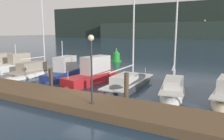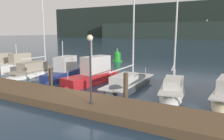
{
  "view_description": "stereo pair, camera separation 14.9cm",
  "coord_description": "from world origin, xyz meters",
  "px_view_note": "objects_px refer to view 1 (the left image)",
  "views": [
    {
      "loc": [
        8.24,
        -11.51,
        4.25
      ],
      "look_at": [
        0.0,
        3.66,
        1.2
      ],
      "focal_mm": 35.0,
      "sensor_mm": 36.0,
      "label": 1
    },
    {
      "loc": [
        8.37,
        -11.44,
        4.25
      ],
      "look_at": [
        0.0,
        3.66,
        1.2
      ],
      "focal_mm": 35.0,
      "sensor_mm": 36.0,
      "label": 2
    }
  ],
  "objects_px": {
    "sailboat_berth_6": "(129,86)",
    "sailboat_berth_7": "(173,91)",
    "sailboat_berth_3": "(40,73)",
    "motorboat_berth_5": "(92,79)",
    "motorboat_berth_2": "(17,68)",
    "dock_lamppost": "(91,58)",
    "motorboat_berth_4": "(63,74)",
    "channel_buoy": "(116,57)"
  },
  "relations": [
    {
      "from": "motorboat_berth_2",
      "to": "motorboat_berth_5",
      "type": "bearing_deg",
      "value": -3.72
    },
    {
      "from": "dock_lamppost",
      "to": "motorboat_berth_2",
      "type": "bearing_deg",
      "value": 156.07
    },
    {
      "from": "channel_buoy",
      "to": "sailboat_berth_3",
      "type": "bearing_deg",
      "value": -101.94
    },
    {
      "from": "sailboat_berth_6",
      "to": "sailboat_berth_7",
      "type": "distance_m",
      "value": 3.27
    },
    {
      "from": "motorboat_berth_5",
      "to": "sailboat_berth_7",
      "type": "distance_m",
      "value": 6.6
    },
    {
      "from": "motorboat_berth_2",
      "to": "sailboat_berth_3",
      "type": "height_order",
      "value": "sailboat_berth_3"
    },
    {
      "from": "channel_buoy",
      "to": "motorboat_berth_4",
      "type": "bearing_deg",
      "value": -86.73
    },
    {
      "from": "motorboat_berth_5",
      "to": "channel_buoy",
      "type": "relative_size",
      "value": 3.23
    },
    {
      "from": "motorboat_berth_2",
      "to": "sailboat_berth_3",
      "type": "distance_m",
      "value": 3.37
    },
    {
      "from": "motorboat_berth_5",
      "to": "sailboat_berth_7",
      "type": "xyz_separation_m",
      "value": [
        6.59,
        0.36,
        -0.25
      ]
    },
    {
      "from": "channel_buoy",
      "to": "dock_lamppost",
      "type": "relative_size",
      "value": 0.52
    },
    {
      "from": "motorboat_berth_5",
      "to": "dock_lamppost",
      "type": "bearing_deg",
      "value": -56.32
    },
    {
      "from": "sailboat_berth_7",
      "to": "channel_buoy",
      "type": "relative_size",
      "value": 4.86
    },
    {
      "from": "sailboat_berth_7",
      "to": "channel_buoy",
      "type": "distance_m",
      "value": 16.48
    },
    {
      "from": "motorboat_berth_2",
      "to": "sailboat_berth_6",
      "type": "height_order",
      "value": "sailboat_berth_6"
    },
    {
      "from": "sailboat_berth_3",
      "to": "sailboat_berth_7",
      "type": "distance_m",
      "value": 13.43
    },
    {
      "from": "motorboat_berth_2",
      "to": "sailboat_berth_7",
      "type": "xyz_separation_m",
      "value": [
        16.78,
        -0.3,
        -0.25
      ]
    },
    {
      "from": "sailboat_berth_7",
      "to": "sailboat_berth_6",
      "type": "bearing_deg",
      "value": -176.1
    },
    {
      "from": "motorboat_berth_4",
      "to": "sailboat_berth_7",
      "type": "relative_size",
      "value": 0.61
    },
    {
      "from": "sailboat_berth_6",
      "to": "sailboat_berth_7",
      "type": "relative_size",
      "value": 1.14
    },
    {
      "from": "motorboat_berth_2",
      "to": "channel_buoy",
      "type": "relative_size",
      "value": 2.61
    },
    {
      "from": "motorboat_berth_5",
      "to": "sailboat_berth_7",
      "type": "bearing_deg",
      "value": 3.13
    },
    {
      "from": "motorboat_berth_4",
      "to": "dock_lamppost",
      "type": "relative_size",
      "value": 1.53
    },
    {
      "from": "motorboat_berth_4",
      "to": "channel_buoy",
      "type": "xyz_separation_m",
      "value": [
        -0.69,
        12.16,
        0.33
      ]
    },
    {
      "from": "sailboat_berth_3",
      "to": "sailboat_berth_6",
      "type": "bearing_deg",
      "value": -3.3
    },
    {
      "from": "motorboat_berth_2",
      "to": "sailboat_berth_3",
      "type": "bearing_deg",
      "value": 1.04
    },
    {
      "from": "dock_lamppost",
      "to": "sailboat_berth_7",
      "type": "bearing_deg",
      "value": 63.37
    },
    {
      "from": "motorboat_berth_2",
      "to": "sailboat_berth_7",
      "type": "bearing_deg",
      "value": -1.03
    },
    {
      "from": "motorboat_berth_4",
      "to": "channel_buoy",
      "type": "height_order",
      "value": "motorboat_berth_4"
    },
    {
      "from": "sailboat_berth_6",
      "to": "channel_buoy",
      "type": "bearing_deg",
      "value": 121.21
    },
    {
      "from": "motorboat_berth_5",
      "to": "sailboat_berth_6",
      "type": "bearing_deg",
      "value": 2.38
    },
    {
      "from": "sailboat_berth_3",
      "to": "sailboat_berth_7",
      "type": "bearing_deg",
      "value": -1.55
    },
    {
      "from": "sailboat_berth_7",
      "to": "dock_lamppost",
      "type": "distance_m",
      "value": 7.11
    },
    {
      "from": "sailboat_berth_7",
      "to": "motorboat_berth_2",
      "type": "bearing_deg",
      "value": 178.97
    },
    {
      "from": "channel_buoy",
      "to": "dock_lamppost",
      "type": "xyz_separation_m",
      "value": [
        7.95,
        -18.21,
        2.22
      ]
    },
    {
      "from": "sailboat_berth_7",
      "to": "dock_lamppost",
      "type": "bearing_deg",
      "value": -116.63
    },
    {
      "from": "motorboat_berth_2",
      "to": "dock_lamppost",
      "type": "xyz_separation_m",
      "value": [
        13.85,
        -6.15,
        2.53
      ]
    },
    {
      "from": "sailboat_berth_7",
      "to": "sailboat_berth_3",
      "type": "bearing_deg",
      "value": 178.45
    },
    {
      "from": "motorboat_berth_4",
      "to": "motorboat_berth_5",
      "type": "distance_m",
      "value": 3.65
    },
    {
      "from": "motorboat_berth_2",
      "to": "sailboat_berth_3",
      "type": "xyz_separation_m",
      "value": [
        3.36,
        0.06,
        -0.23
      ]
    },
    {
      "from": "sailboat_berth_6",
      "to": "dock_lamppost",
      "type": "distance_m",
      "value": 6.3
    },
    {
      "from": "channel_buoy",
      "to": "dock_lamppost",
      "type": "distance_m",
      "value": 19.99
    }
  ]
}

